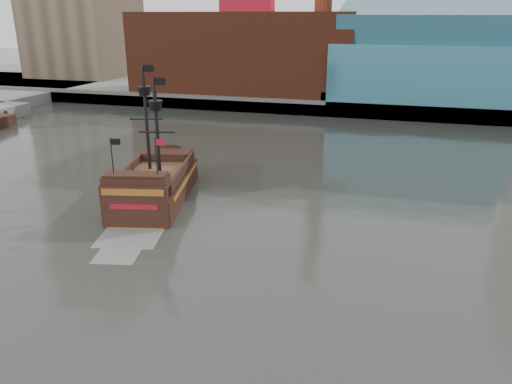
% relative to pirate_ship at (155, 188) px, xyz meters
% --- Properties ---
extents(ground, '(400.00, 400.00, 0.00)m').
position_rel_pirate_ship_xyz_m(ground, '(13.97, -17.00, -1.19)').
color(ground, '#272A25').
rests_on(ground, ground).
extents(promenade_far, '(220.00, 60.00, 2.00)m').
position_rel_pirate_ship_xyz_m(promenade_far, '(13.97, 75.00, -0.19)').
color(promenade_far, slate).
rests_on(promenade_far, ground).
extents(seawall, '(220.00, 1.00, 2.60)m').
position_rel_pirate_ship_xyz_m(seawall, '(13.97, 45.50, 0.11)').
color(seawall, '#4C4C49').
rests_on(seawall, ground).
extents(pirate_ship, '(9.05, 18.28, 13.14)m').
position_rel_pirate_ship_xyz_m(pirate_ship, '(0.00, 0.00, 0.00)').
color(pirate_ship, black).
rests_on(pirate_ship, ground).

